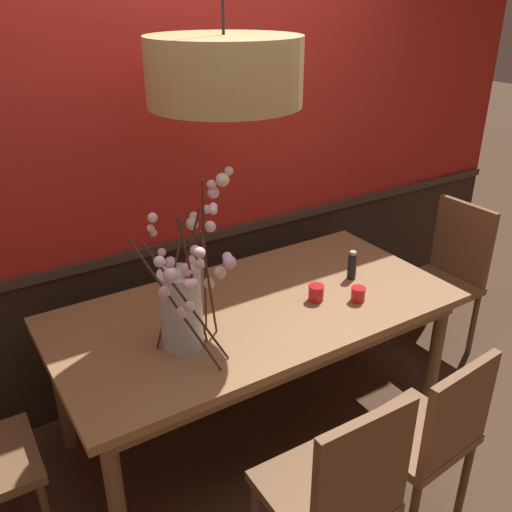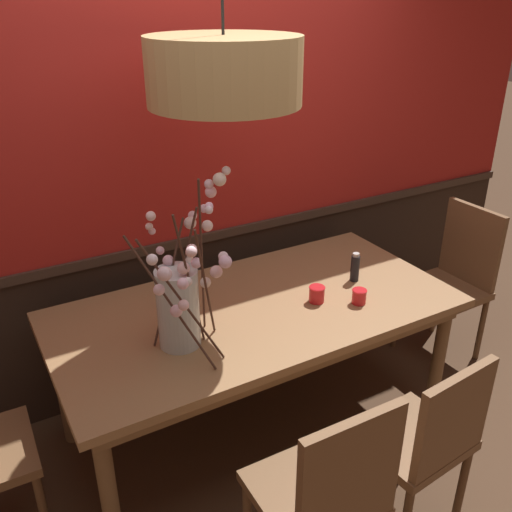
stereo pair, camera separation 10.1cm
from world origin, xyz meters
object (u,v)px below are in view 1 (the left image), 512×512
object	(u,v)px
chair_near_side_left	(337,492)
chair_head_east_end	(446,272)
chair_far_side_right	(227,263)
condiment_bottle	(352,266)
dining_table	(256,320)
chair_far_side_left	(135,290)
candle_holder_nearer_center	(358,294)
chair_near_side_right	(430,433)
pendant_lamp	(224,71)
candle_holder_nearer_edge	(316,293)
vase_with_blossoms	(184,304)

from	to	relation	value
chair_near_side_left	chair_head_east_end	xyz separation A→B (m)	(1.70, 0.95, 0.00)
chair_far_side_right	condiment_bottle	size ratio (longest dim) A/B	5.89
chair_far_side_right	dining_table	bearing A→B (deg)	-110.83
chair_far_side_left	candle_holder_nearer_center	distance (m)	1.41
chair_near_side_right	pendant_lamp	world-z (taller)	pendant_lamp
chair_far_side_right	candle_holder_nearer_edge	xyz separation A→B (m)	(-0.06, -1.02, 0.28)
chair_head_east_end	chair_far_side_left	bearing A→B (deg)	152.29
chair_far_side_right	chair_head_east_end	world-z (taller)	chair_head_east_end
dining_table	pendant_lamp	world-z (taller)	pendant_lamp
chair_head_east_end	candle_holder_nearer_edge	world-z (taller)	chair_head_east_end
dining_table	condiment_bottle	distance (m)	0.61
chair_far_side_left	pendant_lamp	size ratio (longest dim) A/B	0.74
candle_holder_nearer_edge	chair_far_side_right	bearing A→B (deg)	86.52
vase_with_blossoms	chair_far_side_left	bearing A→B (deg)	82.13
chair_far_side_right	condiment_bottle	xyz separation A→B (m)	(0.24, -0.94, 0.31)
dining_table	vase_with_blossoms	size ratio (longest dim) A/B	2.53
chair_head_east_end	pendant_lamp	size ratio (longest dim) A/B	0.81
chair_near_side_right	pendant_lamp	xyz separation A→B (m)	(-0.41, 0.94, 1.35)
dining_table	candle_holder_nearer_center	bearing A→B (deg)	-26.78
chair_near_side_left	condiment_bottle	bearing A→B (deg)	47.30
chair_far_side_right	vase_with_blossoms	size ratio (longest dim) A/B	1.21
chair_far_side_left	pendant_lamp	bearing A→B (deg)	-79.37
chair_head_east_end	vase_with_blossoms	xyz separation A→B (m)	(-1.88, -0.14, 0.43)
dining_table	condiment_bottle	world-z (taller)	condiment_bottle
candle_holder_nearer_center	candle_holder_nearer_edge	xyz separation A→B (m)	(-0.17, 0.12, 0.00)
chair_far_side_right	chair_head_east_end	size ratio (longest dim) A/B	0.96
dining_table	candle_holder_nearer_edge	xyz separation A→B (m)	(0.28, -0.11, 0.12)
vase_with_blossoms	candle_holder_nearer_edge	distance (m)	0.74
condiment_bottle	candle_holder_nearer_edge	bearing A→B (deg)	-164.79
chair_near_side_left	condiment_bottle	size ratio (longest dim) A/B	6.11
vase_with_blossoms	condiment_bottle	bearing A→B (deg)	5.33
chair_near_side_right	pendant_lamp	bearing A→B (deg)	113.46
candle_holder_nearer_edge	pendant_lamp	size ratio (longest dim) A/B	0.07
pendant_lamp	chair_head_east_end	bearing A→B (deg)	-0.80
condiment_bottle	pendant_lamp	bearing A→B (deg)	174.73
chair_far_side_left	chair_head_east_end	size ratio (longest dim) A/B	0.92
vase_with_blossoms	candle_holder_nearer_edge	bearing A→B (deg)	1.04
chair_near_side_right	vase_with_blossoms	bearing A→B (deg)	132.85
chair_far_side_right	candle_holder_nearer_center	size ratio (longest dim) A/B	12.48
vase_with_blossoms	condiment_bottle	distance (m)	1.04
dining_table	chair_far_side_left	bearing A→B (deg)	107.61
chair_far_side_left	condiment_bottle	xyz separation A→B (m)	(0.88, -0.96, 0.34)
chair_near_side_left	pendant_lamp	distance (m)	1.66
chair_far_side_right	chair_far_side_left	size ratio (longest dim) A/B	1.04
dining_table	chair_far_side_right	bearing A→B (deg)	69.17
candle_holder_nearer_center	pendant_lamp	distance (m)	1.25
candle_holder_nearer_center	condiment_bottle	size ratio (longest dim) A/B	0.47
chair_near_side_left	chair_far_side_left	distance (m)	1.87
candle_holder_nearer_center	condiment_bottle	xyz separation A→B (m)	(0.13, 0.20, 0.04)
pendant_lamp	candle_holder_nearer_edge	bearing A→B (deg)	-19.92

